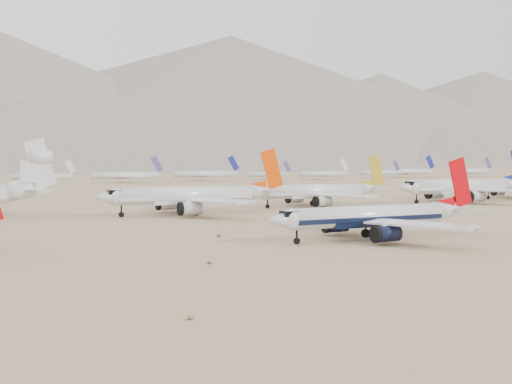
% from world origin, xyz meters
% --- Properties ---
extents(ground, '(7000.00, 7000.00, 0.00)m').
position_xyz_m(ground, '(0.00, 0.00, 0.00)').
color(ground, '#8D7052').
rests_on(ground, ground).
extents(main_airliner, '(44.55, 43.51, 15.72)m').
position_xyz_m(main_airliner, '(-4.39, -1.80, 4.32)').
color(main_airliner, silver).
rests_on(main_airliner, ground).
extents(row2_navy_widebody, '(54.94, 53.72, 19.54)m').
position_xyz_m(row2_navy_widebody, '(86.49, 69.13, 5.46)').
color(row2_navy_widebody, silver).
rests_on(row2_navy_widebody, ground).
extents(row2_gold_tail, '(47.69, 46.64, 16.98)m').
position_xyz_m(row2_gold_tail, '(29.65, 74.24, 4.75)').
color(row2_gold_tail, silver).
rests_on(row2_gold_tail, ground).
extents(row2_orange_tail, '(51.48, 50.36, 18.36)m').
position_xyz_m(row2_orange_tail, '(-16.94, 64.19, 5.15)').
color(row2_orange_tail, silver).
rests_on(row2_orange_tail, ground).
extents(distant_storage_row, '(626.31, 61.91, 15.98)m').
position_xyz_m(distant_storage_row, '(53.80, 304.53, 4.47)').
color(distant_storage_row, silver).
rests_on(distant_storage_row, ground).
extents(mountain_range, '(7354.00, 3024.00, 470.00)m').
position_xyz_m(mountain_range, '(70.18, 1648.01, 190.32)').
color(mountain_range, slate).
rests_on(mountain_range, ground).
extents(foothills, '(4637.50, 1395.00, 155.00)m').
position_xyz_m(foothills, '(526.68, 1100.00, 67.15)').
color(foothills, slate).
rests_on(foothills, ground).
extents(desert_scrub, '(219.83, 121.67, 0.63)m').
position_xyz_m(desert_scrub, '(-26.91, -24.06, 0.28)').
color(desert_scrub, brown).
rests_on(desert_scrub, ground).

